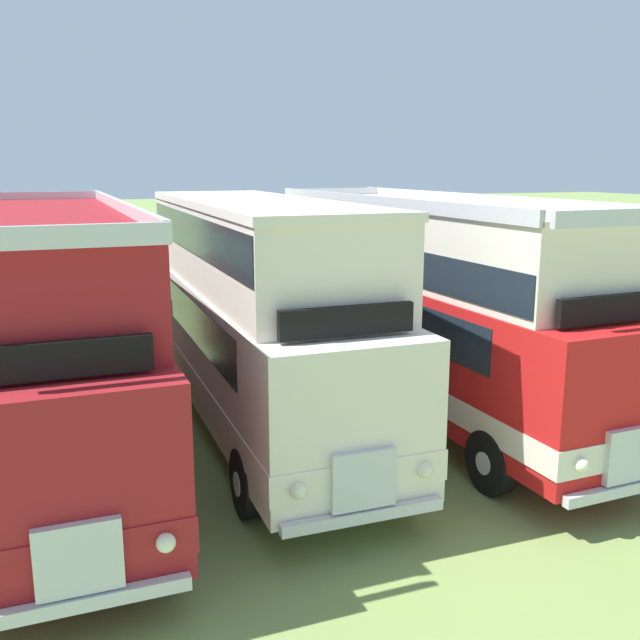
% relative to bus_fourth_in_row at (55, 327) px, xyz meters
% --- Properties ---
extents(bus_fourth_in_row, '(2.73, 11.27, 4.52)m').
position_rel_bus_fourth_in_row_xyz_m(bus_fourth_in_row, '(0.00, 0.00, 0.00)').
color(bus_fourth_in_row, maroon).
rests_on(bus_fourth_in_row, ground).
extents(bus_fifth_in_row, '(2.64, 9.89, 4.49)m').
position_rel_bus_fourth_in_row_xyz_m(bus_fifth_in_row, '(3.65, 0.02, 0.10)').
color(bus_fifth_in_row, silver).
rests_on(bus_fifth_in_row, ground).
extents(bus_sixth_in_row, '(2.97, 11.14, 4.52)m').
position_rel_bus_fourth_in_row_xyz_m(bus_sixth_in_row, '(7.29, 0.03, -0.00)').
color(bus_sixth_in_row, red).
rests_on(bus_sixth_in_row, ground).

